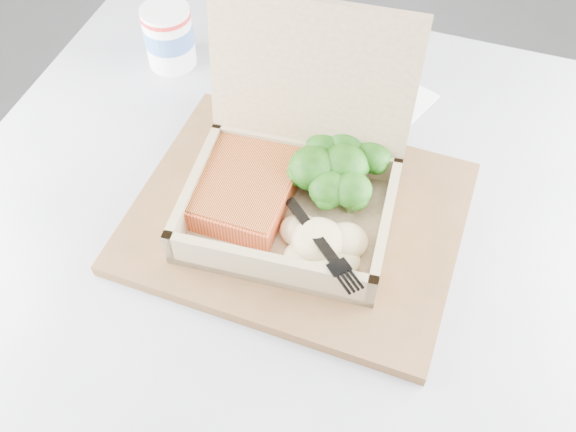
{
  "coord_description": "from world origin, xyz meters",
  "views": [
    {
      "loc": [
        -0.57,
        -0.17,
        1.3
      ],
      "look_at": [
        -0.58,
        0.22,
        0.77
      ],
      "focal_mm": 40.0,
      "sensor_mm": 36.0,
      "label": 1
    }
  ],
  "objects_px": {
    "serving_tray": "(297,217)",
    "cafe_table": "(287,308)",
    "paper_cup": "(169,35)",
    "takeout_container": "(296,169)"
  },
  "relations": [
    {
      "from": "cafe_table",
      "to": "serving_tray",
      "type": "bearing_deg",
      "value": 26.68
    },
    {
      "from": "cafe_table",
      "to": "paper_cup",
      "type": "distance_m",
      "value": 0.39
    },
    {
      "from": "cafe_table",
      "to": "takeout_container",
      "type": "height_order",
      "value": "takeout_container"
    },
    {
      "from": "serving_tray",
      "to": "takeout_container",
      "type": "distance_m",
      "value": 0.06
    },
    {
      "from": "serving_tray",
      "to": "cafe_table",
      "type": "bearing_deg",
      "value": -153.32
    },
    {
      "from": "cafe_table",
      "to": "paper_cup",
      "type": "height_order",
      "value": "paper_cup"
    },
    {
      "from": "serving_tray",
      "to": "takeout_container",
      "type": "relative_size",
      "value": 1.37
    },
    {
      "from": "takeout_container",
      "to": "paper_cup",
      "type": "xyz_separation_m",
      "value": [
        -0.17,
        0.25,
        -0.02
      ]
    },
    {
      "from": "takeout_container",
      "to": "paper_cup",
      "type": "distance_m",
      "value": 0.3
    },
    {
      "from": "takeout_container",
      "to": "paper_cup",
      "type": "relative_size",
      "value": 3.09
    }
  ]
}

